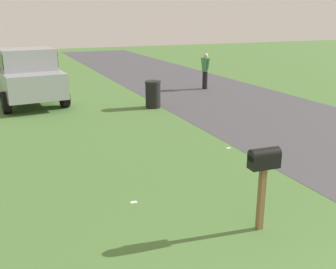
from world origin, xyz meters
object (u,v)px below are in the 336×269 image
object	(u,v)px
trash_bin	(153,94)
pedestrian	(205,68)
pickup_truck	(27,74)
mailbox	(264,165)

from	to	relation	value
trash_bin	pedestrian	size ratio (longest dim) A/B	0.60
trash_bin	pickup_truck	bearing A→B (deg)	56.83
pedestrian	trash_bin	bearing A→B (deg)	23.82
trash_bin	pedestrian	xyz separation A→B (m)	(2.57, -3.55, 0.44)
mailbox	pickup_truck	size ratio (longest dim) A/B	0.27
mailbox	trash_bin	world-z (taller)	mailbox
pickup_truck	trash_bin	bearing A→B (deg)	51.35
mailbox	pedestrian	world-z (taller)	pedestrian
mailbox	pedestrian	distance (m)	12.27
mailbox	pickup_truck	bearing A→B (deg)	16.35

